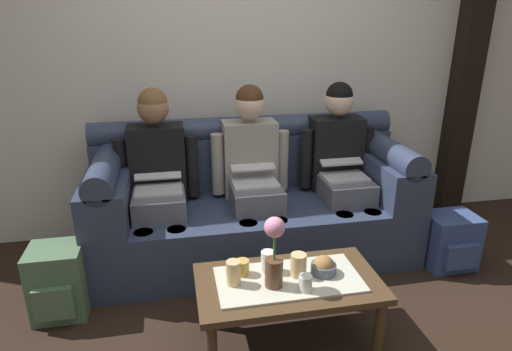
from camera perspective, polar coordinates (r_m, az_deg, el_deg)
name	(u,v)px	position (r m, az deg, el deg)	size (l,w,h in m)	color
back_wall_patterned	(239,45)	(3.46, -2.23, 16.50)	(6.00, 0.12, 2.90)	silver
timber_pillar	(470,43)	(4.08, 25.94, 15.16)	(0.20, 0.20, 2.90)	black
couch	(252,204)	(3.21, -0.47, -3.74)	(2.23, 0.88, 0.96)	#2D3851
person_left	(158,173)	(3.06, -12.59, 0.29)	(0.56, 0.67, 1.22)	#595B66
person_middle	(252,167)	(3.10, -0.48, 1.10)	(0.56, 0.67, 1.22)	#595B66
person_right	(340,161)	(3.28, 10.81, 1.80)	(0.56, 0.67, 1.22)	#595B66
coffee_table	(288,288)	(2.37, 4.20, -14.33)	(0.95, 0.52, 0.39)	#47331E
flower_vase	(274,252)	(2.18, 2.37, -9.86)	(0.10, 0.10, 0.38)	brown
snack_bowl	(324,267)	(2.38, 8.73, -11.58)	(0.13, 0.13, 0.11)	#4C5666
cup_near_left	(242,267)	(2.35, -1.78, -11.78)	(0.07, 0.07, 0.08)	gold
cup_near_right	(298,265)	(2.33, 5.51, -11.45)	(0.08, 0.08, 0.12)	#DBB77A
cup_far_center	(268,261)	(2.36, 1.56, -11.05)	(0.07, 0.07, 0.12)	white
cup_far_left	(233,273)	(2.26, -2.93, -12.46)	(0.07, 0.07, 0.13)	#DBB77A
cup_far_right	(305,283)	(2.24, 6.40, -13.65)	(0.07, 0.07, 0.08)	white
backpack_left	(59,282)	(2.87, -24.16, -12.47)	(0.30, 0.32, 0.43)	#4C6B4C
backpack_right	(450,241)	(3.37, 23.77, -7.80)	(0.34, 0.31, 0.38)	#33477A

